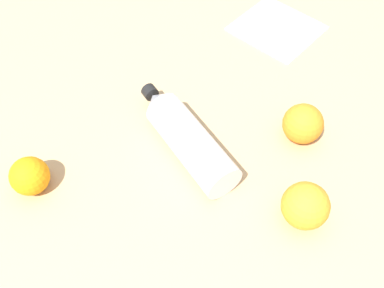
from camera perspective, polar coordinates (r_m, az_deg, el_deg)
name	(u,v)px	position (r m, az deg, el deg)	size (l,w,h in m)	color
ground_plane	(196,169)	(0.74, 0.53, -3.36)	(2.40, 2.40, 0.00)	tan
water_bottle	(186,136)	(0.74, -0.85, 1.05)	(0.25, 0.15, 0.07)	silver
orange_0	(30,176)	(0.74, -20.64, -3.97)	(0.06, 0.06, 0.06)	orange
orange_1	(305,206)	(0.68, 14.74, -7.89)	(0.07, 0.07, 0.07)	orange
orange_2	(303,124)	(0.77, 14.42, 2.61)	(0.07, 0.07, 0.07)	orange
folded_napkin	(277,28)	(1.01, 11.16, 14.83)	(0.17, 0.16, 0.01)	white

